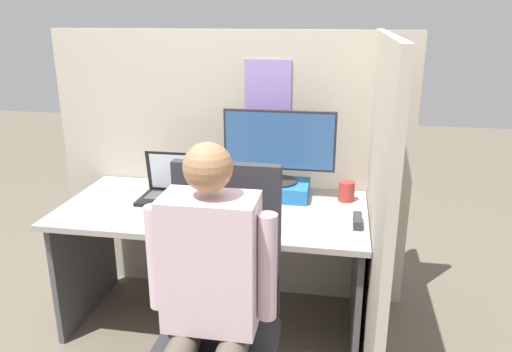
{
  "coord_description": "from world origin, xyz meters",
  "views": [
    {
      "loc": [
        0.65,
        -1.98,
        1.69
      ],
      "look_at": [
        0.26,
        0.19,
        0.96
      ],
      "focal_mm": 35.0,
      "sensor_mm": 36.0,
      "label": 1
    }
  ],
  "objects_px": {
    "monitor": "(279,144)",
    "stapler": "(358,221)",
    "paper_box": "(278,189)",
    "person": "(208,294)",
    "coffee_mug": "(346,191)",
    "laptop": "(176,191)",
    "carrot_toy": "(200,225)",
    "office_chair": "(220,309)"
  },
  "relations": [
    {
      "from": "laptop",
      "to": "coffee_mug",
      "type": "relative_size",
      "value": 3.47
    },
    {
      "from": "stapler",
      "to": "person",
      "type": "relative_size",
      "value": 0.11
    },
    {
      "from": "paper_box",
      "to": "laptop",
      "type": "relative_size",
      "value": 0.88
    },
    {
      "from": "person",
      "to": "coffee_mug",
      "type": "height_order",
      "value": "person"
    },
    {
      "from": "laptop",
      "to": "person",
      "type": "relative_size",
      "value": 0.3
    },
    {
      "from": "paper_box",
      "to": "laptop",
      "type": "height_order",
      "value": "laptop"
    },
    {
      "from": "stapler",
      "to": "monitor",
      "type": "bearing_deg",
      "value": 142.53
    },
    {
      "from": "stapler",
      "to": "office_chair",
      "type": "relative_size",
      "value": 0.13
    },
    {
      "from": "laptop",
      "to": "stapler",
      "type": "bearing_deg",
      "value": -10.8
    },
    {
      "from": "monitor",
      "to": "carrot_toy",
      "type": "xyz_separation_m",
      "value": [
        -0.3,
        -0.51,
        -0.28
      ]
    },
    {
      "from": "paper_box",
      "to": "person",
      "type": "xyz_separation_m",
      "value": [
        -0.11,
        -1.09,
        -0.01
      ]
    },
    {
      "from": "monitor",
      "to": "office_chair",
      "type": "xyz_separation_m",
      "value": [
        -0.11,
        -0.93,
        -0.45
      ]
    },
    {
      "from": "laptop",
      "to": "monitor",
      "type": "bearing_deg",
      "value": 14.63
    },
    {
      "from": "monitor",
      "to": "laptop",
      "type": "bearing_deg",
      "value": -165.37
    },
    {
      "from": "carrot_toy",
      "to": "office_chair",
      "type": "xyz_separation_m",
      "value": [
        0.2,
        -0.42,
        -0.17
      ]
    },
    {
      "from": "laptop",
      "to": "coffee_mug",
      "type": "height_order",
      "value": "laptop"
    },
    {
      "from": "monitor",
      "to": "stapler",
      "type": "bearing_deg",
      "value": -37.47
    },
    {
      "from": "person",
      "to": "stapler",
      "type": "bearing_deg",
      "value": 55.2
    },
    {
      "from": "monitor",
      "to": "laptop",
      "type": "xyz_separation_m",
      "value": [
        -0.54,
        -0.14,
        -0.25
      ]
    },
    {
      "from": "carrot_toy",
      "to": "monitor",
      "type": "bearing_deg",
      "value": 59.01
    },
    {
      "from": "laptop",
      "to": "coffee_mug",
      "type": "xyz_separation_m",
      "value": [
        0.92,
        0.14,
        0.01
      ]
    },
    {
      "from": "paper_box",
      "to": "stapler",
      "type": "distance_m",
      "value": 0.54
    },
    {
      "from": "monitor",
      "to": "person",
      "type": "xyz_separation_m",
      "value": [
        -0.11,
        -1.1,
        -0.27
      ]
    },
    {
      "from": "carrot_toy",
      "to": "office_chair",
      "type": "relative_size",
      "value": 0.11
    },
    {
      "from": "stapler",
      "to": "coffee_mug",
      "type": "relative_size",
      "value": 1.32
    },
    {
      "from": "carrot_toy",
      "to": "office_chair",
      "type": "bearing_deg",
      "value": -64.83
    },
    {
      "from": "coffee_mug",
      "to": "carrot_toy",
      "type": "bearing_deg",
      "value": -143.21
    },
    {
      "from": "monitor",
      "to": "office_chair",
      "type": "distance_m",
      "value": 1.03
    },
    {
      "from": "carrot_toy",
      "to": "office_chair",
      "type": "height_order",
      "value": "office_chair"
    },
    {
      "from": "paper_box",
      "to": "coffee_mug",
      "type": "height_order",
      "value": "coffee_mug"
    },
    {
      "from": "paper_box",
      "to": "monitor",
      "type": "xyz_separation_m",
      "value": [
        0.0,
        0.0,
        0.26
      ]
    },
    {
      "from": "person",
      "to": "paper_box",
      "type": "bearing_deg",
      "value": 84.39
    },
    {
      "from": "monitor",
      "to": "carrot_toy",
      "type": "distance_m",
      "value": 0.65
    },
    {
      "from": "laptop",
      "to": "carrot_toy",
      "type": "height_order",
      "value": "laptop"
    },
    {
      "from": "stapler",
      "to": "office_chair",
      "type": "height_order",
      "value": "office_chair"
    },
    {
      "from": "office_chair",
      "to": "paper_box",
      "type": "bearing_deg",
      "value": 83.32
    },
    {
      "from": "stapler",
      "to": "carrot_toy",
      "type": "height_order",
      "value": "stapler"
    },
    {
      "from": "laptop",
      "to": "coffee_mug",
      "type": "distance_m",
      "value": 0.93
    },
    {
      "from": "paper_box",
      "to": "person",
      "type": "relative_size",
      "value": 0.26
    },
    {
      "from": "carrot_toy",
      "to": "laptop",
      "type": "bearing_deg",
      "value": 123.33
    },
    {
      "from": "person",
      "to": "coffee_mug",
      "type": "xyz_separation_m",
      "value": [
        0.48,
        1.1,
        0.03
      ]
    },
    {
      "from": "paper_box",
      "to": "office_chair",
      "type": "height_order",
      "value": "office_chair"
    }
  ]
}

